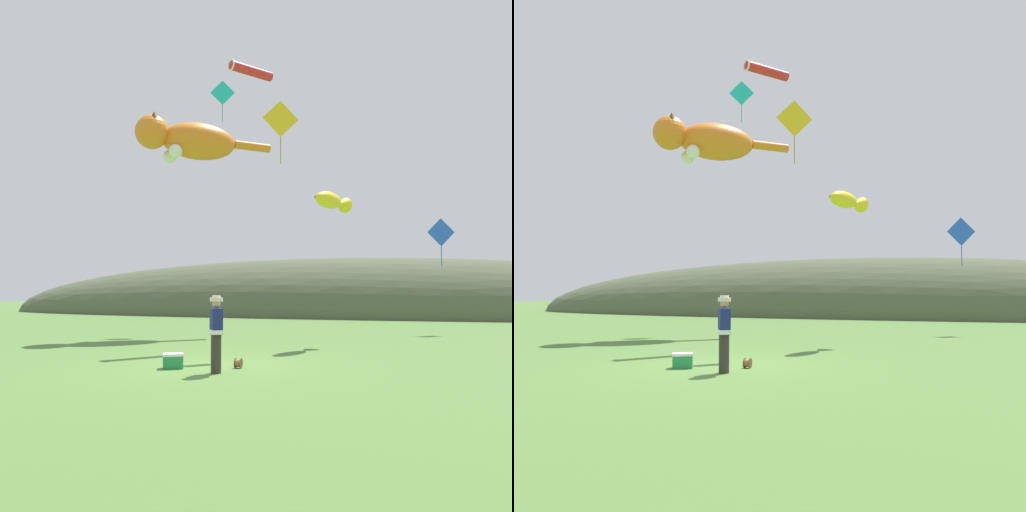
# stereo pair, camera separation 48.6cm
# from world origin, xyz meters

# --- Properties ---
(ground_plane) EXTENTS (120.00, 120.00, 0.00)m
(ground_plane) POSITION_xyz_m (0.00, 0.00, 0.00)
(ground_plane) COLOR #517A38
(distant_hill_ridge) EXTENTS (57.38, 11.44, 8.61)m
(distant_hill_ridge) POSITION_xyz_m (0.00, 26.19, 0.00)
(distant_hill_ridge) COLOR #4C563D
(distant_hill_ridge) RESTS_ON ground
(festival_attendant) EXTENTS (0.44, 0.49, 1.77)m
(festival_attendant) POSITION_xyz_m (0.45, -0.79, 0.95)
(festival_attendant) COLOR #332D28
(festival_attendant) RESTS_ON ground
(kite_spool) EXTENTS (0.16, 0.24, 0.24)m
(kite_spool) POSITION_xyz_m (0.71, 0.05, 0.12)
(kite_spool) COLOR olive
(kite_spool) RESTS_ON ground
(picnic_cooler) EXTENTS (0.59, 0.52, 0.36)m
(picnic_cooler) POSITION_xyz_m (-0.81, -0.43, 0.18)
(picnic_cooler) COLOR #268C4C
(picnic_cooler) RESTS_ON ground
(kite_giant_cat) EXTENTS (5.07, 4.45, 1.90)m
(kite_giant_cat) POSITION_xyz_m (-4.30, 8.18, 8.47)
(kite_giant_cat) COLOR orange
(kite_fish_windsock) EXTENTS (1.26, 2.21, 0.66)m
(kite_fish_windsock) POSITION_xyz_m (2.24, 5.91, 5.06)
(kite_fish_windsock) COLOR yellow
(kite_tube_streamer) EXTENTS (1.47, 1.71, 0.44)m
(kite_tube_streamer) POSITION_xyz_m (-0.85, 6.13, 10.29)
(kite_tube_streamer) COLOR red
(kite_diamond_gold) EXTENTS (1.08, 0.61, 2.12)m
(kite_diamond_gold) POSITION_xyz_m (0.83, 4.04, 7.52)
(kite_diamond_gold) COLOR yellow
(kite_diamond_teal) EXTENTS (1.22, 0.38, 2.17)m
(kite_diamond_teal) POSITION_xyz_m (-4.01, 11.62, 11.90)
(kite_diamond_teal) COLOR #19BFBF
(kite_diamond_blue) EXTENTS (1.21, 0.46, 2.18)m
(kite_diamond_blue) POSITION_xyz_m (6.32, 12.37, 4.51)
(kite_diamond_blue) COLOR blue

